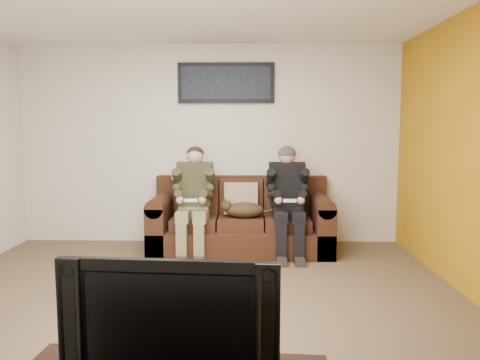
{
  "coord_description": "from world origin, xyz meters",
  "views": [
    {
      "loc": [
        0.52,
        -3.93,
        1.53
      ],
      "look_at": [
        0.42,
        1.2,
        0.95
      ],
      "focal_mm": 35.0,
      "sensor_mm": 36.0,
      "label": 1
    }
  ],
  "objects_px": {
    "person_right": "(288,194)",
    "framed_poster": "(226,83)",
    "cat": "(243,209)",
    "television": "(173,314)",
    "sofa": "(241,223)",
    "person_left": "(194,194)"
  },
  "relations": [
    {
      "from": "person_right",
      "to": "framed_poster",
      "type": "xyz_separation_m",
      "value": [
        -0.77,
        0.57,
        1.37
      ]
    },
    {
      "from": "cat",
      "to": "television",
      "type": "height_order",
      "value": "television"
    },
    {
      "from": "sofa",
      "to": "person_right",
      "type": "bearing_deg",
      "value": -17.97
    },
    {
      "from": "person_right",
      "to": "television",
      "type": "relative_size",
      "value": 1.38
    },
    {
      "from": "sofa",
      "to": "television",
      "type": "height_order",
      "value": "television"
    },
    {
      "from": "person_right",
      "to": "cat",
      "type": "bearing_deg",
      "value": 179.66
    },
    {
      "from": "cat",
      "to": "person_left",
      "type": "bearing_deg",
      "value": -179.65
    },
    {
      "from": "framed_poster",
      "to": "person_left",
      "type": "bearing_deg",
      "value": -122.6
    },
    {
      "from": "cat",
      "to": "framed_poster",
      "type": "relative_size",
      "value": 0.53
    },
    {
      "from": "person_right",
      "to": "cat",
      "type": "distance_m",
      "value": 0.57
    },
    {
      "from": "person_left",
      "to": "sofa",
      "type": "bearing_deg",
      "value": 18.01
    },
    {
      "from": "sofa",
      "to": "person_left",
      "type": "distance_m",
      "value": 0.71
    },
    {
      "from": "sofa",
      "to": "person_left",
      "type": "bearing_deg",
      "value": -161.99
    },
    {
      "from": "sofa",
      "to": "person_right",
      "type": "xyz_separation_m",
      "value": [
        0.57,
        -0.18,
        0.39
      ]
    },
    {
      "from": "person_left",
      "to": "television",
      "type": "xyz_separation_m",
      "value": [
        0.33,
        -3.59,
        -0.02
      ]
    },
    {
      "from": "person_left",
      "to": "framed_poster",
      "type": "height_order",
      "value": "framed_poster"
    },
    {
      "from": "television",
      "to": "person_left",
      "type": "bearing_deg",
      "value": 99.38
    },
    {
      "from": "person_left",
      "to": "television",
      "type": "relative_size",
      "value": 1.37
    },
    {
      "from": "person_left",
      "to": "television",
      "type": "height_order",
      "value": "person_left"
    },
    {
      "from": "person_left",
      "to": "person_right",
      "type": "distance_m",
      "value": 1.13
    },
    {
      "from": "person_right",
      "to": "framed_poster",
      "type": "height_order",
      "value": "framed_poster"
    },
    {
      "from": "cat",
      "to": "framed_poster",
      "type": "bearing_deg",
      "value": 111.73
    }
  ]
}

